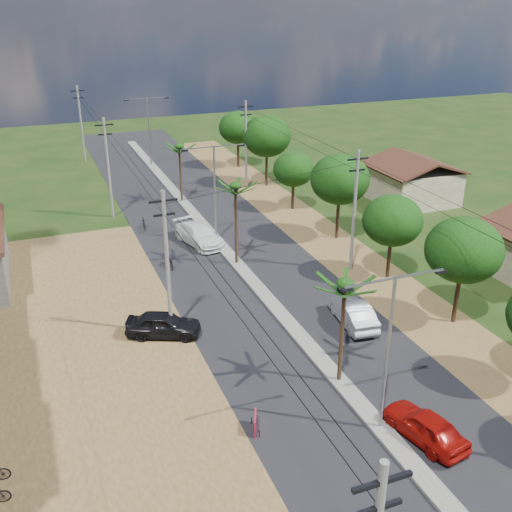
# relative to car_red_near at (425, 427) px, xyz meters

# --- Properties ---
(ground) EXTENTS (160.00, 160.00, 0.00)m
(ground) POSITION_rel_car_red_near_xyz_m (-1.50, 1.34, -0.72)
(ground) COLOR black
(ground) RESTS_ON ground
(road) EXTENTS (12.00, 110.00, 0.04)m
(road) POSITION_rel_car_red_near_xyz_m (-1.50, 16.34, -0.70)
(road) COLOR black
(road) RESTS_ON ground
(median) EXTENTS (1.00, 90.00, 0.18)m
(median) POSITION_rel_car_red_near_xyz_m (-1.50, 19.34, -0.63)
(median) COLOR #605E56
(median) RESTS_ON ground
(dirt_lot_west) EXTENTS (18.00, 46.00, 0.04)m
(dirt_lot_west) POSITION_rel_car_red_near_xyz_m (-16.50, 9.34, -0.71)
(dirt_lot_west) COLOR #52401C
(dirt_lot_west) RESTS_ON ground
(dirt_shoulder_east) EXTENTS (5.00, 90.00, 0.03)m
(dirt_shoulder_east) POSITION_rel_car_red_near_xyz_m (7.00, 16.34, -0.71)
(dirt_shoulder_east) COLOR #52401C
(dirt_shoulder_east) RESTS_ON ground
(house_east_far) EXTENTS (7.60, 7.50, 4.60)m
(house_east_far) POSITION_rel_car_red_near_xyz_m (19.50, 29.34, 1.67)
(house_east_far) COLOR tan
(house_east_far) RESTS_ON ground
(tree_east_c) EXTENTS (4.60, 4.60, 6.83)m
(tree_east_c) POSITION_rel_car_red_near_xyz_m (8.20, 8.34, 4.14)
(tree_east_c) COLOR black
(tree_east_c) RESTS_ON ground
(tree_east_d) EXTENTS (4.20, 4.20, 6.13)m
(tree_east_d) POSITION_rel_car_red_near_xyz_m (7.90, 15.34, 3.61)
(tree_east_d) COLOR black
(tree_east_d) RESTS_ON ground
(tree_east_e) EXTENTS (4.80, 4.80, 7.14)m
(tree_east_e) POSITION_rel_car_red_near_xyz_m (8.10, 23.34, 4.37)
(tree_east_e) COLOR black
(tree_east_e) RESTS_ON ground
(tree_east_f) EXTENTS (3.80, 3.80, 5.52)m
(tree_east_f) POSITION_rel_car_red_near_xyz_m (7.70, 31.34, 3.16)
(tree_east_f) COLOR black
(tree_east_f) RESTS_ON ground
(tree_east_g) EXTENTS (5.00, 5.00, 7.38)m
(tree_east_g) POSITION_rel_car_red_near_xyz_m (8.30, 39.34, 4.52)
(tree_east_g) COLOR black
(tree_east_g) RESTS_ON ground
(tree_east_h) EXTENTS (4.40, 4.40, 6.52)m
(tree_east_h) POSITION_rel_car_red_near_xyz_m (8.00, 47.34, 3.91)
(tree_east_h) COLOR black
(tree_east_h) RESTS_ON ground
(palm_median_near) EXTENTS (2.00, 2.00, 6.15)m
(palm_median_near) POSITION_rel_car_red_near_xyz_m (-1.50, 5.34, 4.81)
(palm_median_near) COLOR black
(palm_median_near) RESTS_ON ground
(palm_median_mid) EXTENTS (2.00, 2.00, 6.55)m
(palm_median_mid) POSITION_rel_car_red_near_xyz_m (-1.50, 21.34, 5.18)
(palm_median_mid) COLOR black
(palm_median_mid) RESTS_ON ground
(palm_median_far) EXTENTS (2.00, 2.00, 5.85)m
(palm_median_far) POSITION_rel_car_red_near_xyz_m (-1.50, 37.34, 4.54)
(palm_median_far) COLOR black
(palm_median_far) RESTS_ON ground
(streetlight_near) EXTENTS (5.10, 0.18, 8.00)m
(streetlight_near) POSITION_rel_car_red_near_xyz_m (-1.50, 1.34, 4.06)
(streetlight_near) COLOR gray
(streetlight_near) RESTS_ON ground
(streetlight_mid) EXTENTS (5.10, 0.18, 8.00)m
(streetlight_mid) POSITION_rel_car_red_near_xyz_m (-1.50, 26.34, 4.06)
(streetlight_mid) COLOR gray
(streetlight_mid) RESTS_ON ground
(streetlight_far) EXTENTS (5.10, 0.18, 8.00)m
(streetlight_far) POSITION_rel_car_red_near_xyz_m (-1.50, 51.34, 4.06)
(streetlight_far) COLOR gray
(streetlight_far) RESTS_ON ground
(utility_pole_w_b) EXTENTS (1.60, 0.24, 9.00)m
(utility_pole_w_b) POSITION_rel_car_red_near_xyz_m (-8.50, 13.34, 4.03)
(utility_pole_w_b) COLOR #605E56
(utility_pole_w_b) RESTS_ON ground
(utility_pole_w_c) EXTENTS (1.60, 0.24, 9.00)m
(utility_pole_w_c) POSITION_rel_car_red_near_xyz_m (-8.50, 35.34, 4.03)
(utility_pole_w_c) COLOR #605E56
(utility_pole_w_c) RESTS_ON ground
(utility_pole_w_d) EXTENTS (1.60, 0.24, 9.00)m
(utility_pole_w_d) POSITION_rel_car_red_near_xyz_m (-8.50, 56.34, 4.03)
(utility_pole_w_d) COLOR #605E56
(utility_pole_w_d) RESTS_ON ground
(utility_pole_e_b) EXTENTS (1.60, 0.24, 9.00)m
(utility_pole_e_b) POSITION_rel_car_red_near_xyz_m (6.00, 17.34, 4.03)
(utility_pole_e_b) COLOR #605E56
(utility_pole_e_b) RESTS_ON ground
(utility_pole_e_c) EXTENTS (1.60, 0.24, 9.00)m
(utility_pole_e_c) POSITION_rel_car_red_near_xyz_m (6.00, 39.34, 4.03)
(utility_pole_e_c) COLOR #605E56
(utility_pole_e_c) RESTS_ON ground
(car_red_near) EXTENTS (2.54, 4.51, 1.45)m
(car_red_near) POSITION_rel_car_red_near_xyz_m (0.00, 0.00, 0.00)
(car_red_near) COLOR #8F0C07
(car_red_near) RESTS_ON ground
(car_silver_mid) EXTENTS (2.17, 4.81, 1.53)m
(car_silver_mid) POSITION_rel_car_red_near_xyz_m (2.19, 10.40, 0.04)
(car_silver_mid) COLOR #A0A2A8
(car_silver_mid) RESTS_ON ground
(car_white_far) EXTENTS (3.44, 5.81, 1.58)m
(car_white_far) POSITION_rel_car_red_near_xyz_m (-3.00, 26.22, 0.07)
(car_white_far) COLOR silver
(car_white_far) RESTS_ON ground
(car_parked_dark) EXTENTS (4.76, 3.38, 1.50)m
(car_parked_dark) POSITION_rel_car_red_near_xyz_m (-9.00, 13.25, 0.03)
(car_parked_dark) COLOR black
(car_parked_dark) RESTS_ON ground
(moto_rider_west_a) EXTENTS (0.67, 1.86, 0.97)m
(moto_rider_west_a) POSITION_rel_car_red_near_xyz_m (-6.30, 22.64, -0.24)
(moto_rider_west_a) COLOR black
(moto_rider_west_a) RESTS_ON ground
(moto_rider_west_b) EXTENTS (0.67, 1.73, 1.01)m
(moto_rider_west_b) POSITION_rel_car_red_near_xyz_m (-6.50, 31.14, -0.22)
(moto_rider_west_b) COLOR black
(moto_rider_west_b) RESTS_ON ground
(roadside_sign) EXTENTS (0.48, 1.05, 0.92)m
(roadside_sign) POSITION_rel_car_red_near_xyz_m (-7.00, 3.34, -0.27)
(roadside_sign) COLOR #A50F27
(roadside_sign) RESTS_ON ground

